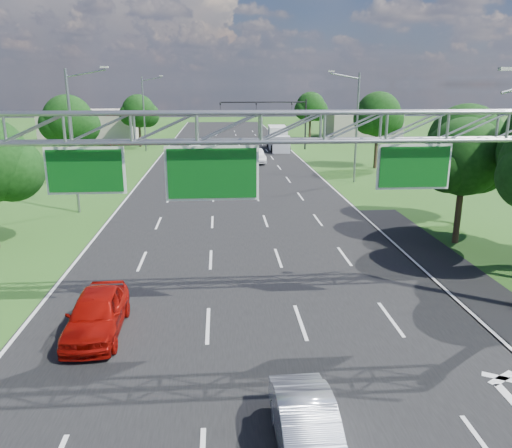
{
  "coord_description": "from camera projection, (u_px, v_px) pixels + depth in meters",
  "views": [
    {
      "loc": [
        -1.22,
        -6.02,
        8.96
      ],
      "look_at": [
        0.34,
        15.37,
        2.95
      ],
      "focal_mm": 35.0,
      "sensor_mm": 36.0,
      "label": 1
    }
  ],
  "objects": [
    {
      "name": "ground",
      "position": [
        237.0,
        209.0,
        37.09
      ],
      "size": [
        220.0,
        220.0,
        0.0
      ],
      "primitive_type": "plane",
      "color": "#295218",
      "rests_on": "ground"
    },
    {
      "name": "road",
      "position": [
        237.0,
        209.0,
        37.09
      ],
      "size": [
        18.0,
        180.0,
        0.02
      ],
      "primitive_type": "cube",
      "color": "black",
      "rests_on": "ground"
    },
    {
      "name": "road_flare",
      "position": [
        476.0,
        291.0,
        22.44
      ],
      "size": [
        3.0,
        30.0,
        0.02
      ],
      "primitive_type": "cube",
      "color": "black",
      "rests_on": "ground"
    },
    {
      "name": "sign_gantry",
      "position": [
        262.0,
        144.0,
        17.97
      ],
      "size": [
        23.5,
        1.0,
        9.56
      ],
      "color": "gray",
      "rests_on": "ground"
    },
    {
      "name": "traffic_signal",
      "position": [
        281.0,
        113.0,
        69.84
      ],
      "size": [
        12.21,
        0.24,
        7.0
      ],
      "color": "black",
      "rests_on": "ground"
    },
    {
      "name": "streetlight_l_near",
      "position": [
        75.0,
        135.0,
        34.8
      ],
      "size": [
        2.97,
        0.22,
        10.16
      ],
      "color": "gray",
      "rests_on": "ground"
    },
    {
      "name": "streetlight_l_far",
      "position": [
        145.0,
        110.0,
        68.41
      ],
      "size": [
        2.97,
        0.22,
        10.16
      ],
      "color": "gray",
      "rests_on": "ground"
    },
    {
      "name": "streetlight_r_mid",
      "position": [
        355.0,
        123.0,
        45.99
      ],
      "size": [
        2.97,
        0.22,
        10.16
      ],
      "color": "gray",
      "rests_on": "ground"
    },
    {
      "name": "tree_verge_lb",
      "position": [
        69.0,
        122.0,
        48.96
      ],
      "size": [
        5.76,
        4.8,
        8.06
      ],
      "color": "#2D2116",
      "rests_on": "ground"
    },
    {
      "name": "tree_verge_lc",
      "position": [
        139.0,
        113.0,
        73.29
      ],
      "size": [
        5.76,
        4.8,
        7.62
      ],
      "color": "#2D2116",
      "rests_on": "ground"
    },
    {
      "name": "tree_verge_rd",
      "position": [
        379.0,
        116.0,
        54.02
      ],
      "size": [
        5.76,
        4.8,
        8.28
      ],
      "color": "#2D2116",
      "rests_on": "ground"
    },
    {
      "name": "tree_verge_re",
      "position": [
        311.0,
        108.0,
        82.81
      ],
      "size": [
        5.76,
        4.8,
        7.84
      ],
      "color": "#2D2116",
      "rests_on": "ground"
    },
    {
      "name": "building_left",
      "position": [
        91.0,
        126.0,
        80.97
      ],
      "size": [
        14.0,
        10.0,
        5.0
      ],
      "primitive_type": "cube",
      "color": "#A69A8C",
      "rests_on": "ground"
    },
    {
      "name": "building_right",
      "position": [
        362.0,
        125.0,
        88.18
      ],
      "size": [
        12.0,
        9.0,
        4.0
      ],
      "primitive_type": "cube",
      "color": "#A69A8C",
      "rests_on": "ground"
    },
    {
      "name": "red_coupe",
      "position": [
        97.0,
        313.0,
        18.41
      ],
      "size": [
        2.03,
        4.82,
        1.63
      ],
      "primitive_type": "imported",
      "rotation": [
        0.0,
        0.0,
        0.02
      ],
      "color": "#A20D07",
      "rests_on": "ground"
    },
    {
      "name": "silver_sedan",
      "position": [
        308.0,
        431.0,
        12.34
      ],
      "size": [
        1.58,
        4.26,
        1.39
      ],
      "primitive_type": "imported",
      "rotation": [
        0.0,
        0.0,
        0.03
      ],
      "color": "silver",
      "rests_on": "ground"
    },
    {
      "name": "car_queue_a",
      "position": [
        195.0,
        149.0,
        66.19
      ],
      "size": [
        2.24,
        5.04,
        1.44
      ],
      "primitive_type": "imported",
      "rotation": [
        0.0,
        0.0,
        0.05
      ],
      "color": "white",
      "rests_on": "ground"
    },
    {
      "name": "car_queue_c",
      "position": [
        200.0,
        156.0,
        60.43
      ],
      "size": [
        1.55,
        3.77,
        1.28
      ],
      "primitive_type": "imported",
      "rotation": [
        0.0,
        0.0,
        -0.01
      ],
      "color": "black",
      "rests_on": "ground"
    },
    {
      "name": "car_queue_d",
      "position": [
        255.0,
        156.0,
        58.94
      ],
      "size": [
        2.37,
        5.12,
        1.63
      ],
      "primitive_type": "imported",
      "rotation": [
        0.0,
        0.0,
        0.13
      ],
      "color": "silver",
      "rests_on": "ground"
    },
    {
      "name": "box_truck",
      "position": [
        278.0,
        139.0,
        70.7
      ],
      "size": [
        2.78,
        8.63,
        3.23
      ],
      "rotation": [
        0.0,
        0.0,
        -0.05
      ],
      "color": "white",
      "rests_on": "ground"
    }
  ]
}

